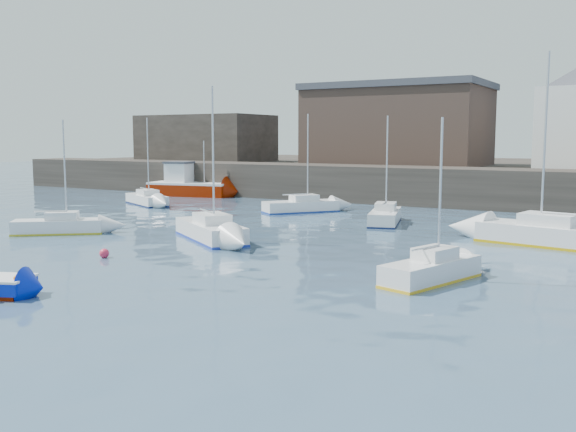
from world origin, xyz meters
The scene contains 16 objects.
water centered at (0.00, 0.00, 0.00)m, with size 220.00×220.00×0.00m, color #2D4760.
quay_wall centered at (0.00, 35.00, 1.50)m, with size 90.00×5.00×3.00m, color #28231E.
land_strip centered at (0.00, 53.00, 1.40)m, with size 90.00×32.00×2.80m, color #28231E.
warehouse centered at (-6.00, 43.00, 6.62)m, with size 16.40×10.40×7.60m.
bldg_west centered at (-28.00, 42.00, 5.30)m, with size 14.00×8.00×5.00m.
fishing_boat centered at (-22.06, 31.45, 0.98)m, with size 8.09×4.28×5.09m.
sailboat_a centered at (-13.23, 9.11, 0.45)m, with size 4.76×4.30×6.34m.
sailboat_b centered at (-4.49, 11.60, 0.52)m, with size 6.23×5.08×7.95m.
sailboat_c centered at (8.66, 7.77, 0.47)m, with size 2.76×4.86×6.10m.
sailboat_d centered at (11.47, 18.62, 0.58)m, with size 7.79×3.72×9.55m.
sailboat_e centered at (-19.77, 23.41, 0.45)m, with size 5.56×3.99×6.92m.
sailboat_f centered at (1.06, 22.31, 0.47)m, with size 3.03×5.42×6.72m.
sailboat_h centered at (-6.53, 25.14, 0.46)m, with size 4.74×5.40×7.04m.
buoy_near centered at (-5.54, 5.12, 0.00)m, with size 0.43×0.43×0.43m, color #DA2846.
buoy_mid centered at (9.01, 10.25, 0.00)m, with size 0.42×0.42×0.42m, color #DA2846.
buoy_far centered at (-5.73, 14.59, 0.00)m, with size 0.34×0.34×0.34m, color #DA2846.
Camera 1 is at (15.82, -15.22, 5.34)m, focal length 40.00 mm.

